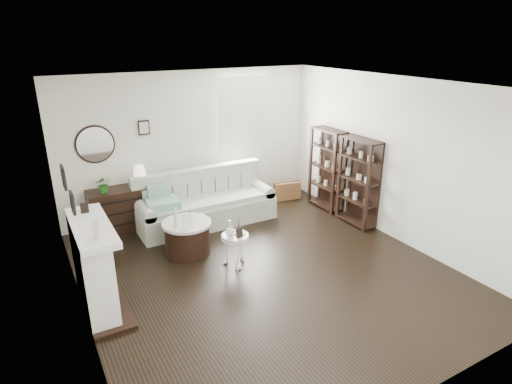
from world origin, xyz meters
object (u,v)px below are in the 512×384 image
drum_table (187,237)px  dresser (124,209)px  sofa (205,205)px  pedestal_table (235,237)px

drum_table → dresser: bearing=115.7°
sofa → drum_table: sofa is taller
sofa → pedestal_table: sofa is taller
sofa → pedestal_table: size_ratio=5.01×
dresser → drum_table: dresser is taller
dresser → drum_table: size_ratio=1.51×
dresser → pedestal_table: size_ratio=2.33×
pedestal_table → dresser: bearing=119.0°
sofa → dresser: 1.44m
sofa → dresser: (-1.38, 0.39, 0.07)m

